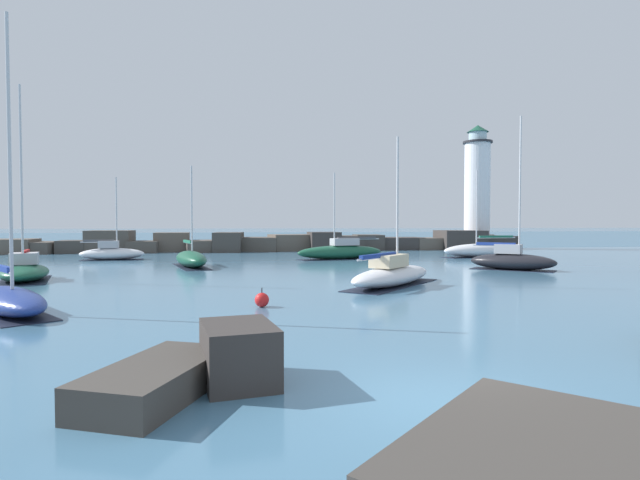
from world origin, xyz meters
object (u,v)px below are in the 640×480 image
(sailboat_moored_0, at_px, (512,260))
(mooring_buoy_orange_near, at_px, (262,300))
(sailboat_moored_4, at_px, (9,298))
(sailboat_moored_3, at_px, (482,250))
(sailboat_moored_5, at_px, (112,253))
(sailboat_moored_7, at_px, (341,251))
(sailboat_moored_2, at_px, (24,270))
(sailboat_moored_1, at_px, (191,259))
(lighthouse, at_px, (477,194))
(sailboat_moored_6, at_px, (392,274))

(sailboat_moored_0, relative_size, mooring_buoy_orange_near, 13.98)
(sailboat_moored_4, xyz_separation_m, mooring_buoy_orange_near, (9.05, -0.22, -0.25))
(sailboat_moored_3, height_order, sailboat_moored_5, sailboat_moored_3)
(sailboat_moored_0, distance_m, sailboat_moored_7, 15.42)
(sailboat_moored_0, height_order, sailboat_moored_4, sailboat_moored_4)
(sailboat_moored_2, xyz_separation_m, sailboat_moored_3, (34.90, 13.99, 0.07))
(sailboat_moored_1, xyz_separation_m, mooring_buoy_orange_near, (4.29, -18.72, -0.33))
(sailboat_moored_0, height_order, sailboat_moored_2, sailboat_moored_2)
(sailboat_moored_4, bearing_deg, mooring_buoy_orange_near, -1.41)
(sailboat_moored_3, bearing_deg, sailboat_moored_2, -158.16)
(sailboat_moored_3, height_order, sailboat_moored_4, sailboat_moored_4)
(sailboat_moored_1, relative_size, sailboat_moored_5, 1.02)
(sailboat_moored_2, distance_m, sailboat_moored_4, 11.44)
(lighthouse, bearing_deg, mooring_buoy_orange_near, -126.12)
(sailboat_moored_1, distance_m, sailboat_moored_4, 19.10)
(mooring_buoy_orange_near, bearing_deg, lighthouse, 53.88)
(lighthouse, distance_m, sailboat_moored_5, 43.77)
(mooring_buoy_orange_near, bearing_deg, sailboat_moored_2, 139.06)
(sailboat_moored_0, bearing_deg, sailboat_moored_6, -147.53)
(sailboat_moored_2, distance_m, mooring_buoy_orange_near, 16.87)
(sailboat_moored_6, bearing_deg, sailboat_moored_7, 86.01)
(sailboat_moored_3, bearing_deg, sailboat_moored_6, -127.92)
(sailboat_moored_1, bearing_deg, sailboat_moored_0, -15.68)
(sailboat_moored_1, height_order, sailboat_moored_7, sailboat_moored_7)
(sailboat_moored_3, bearing_deg, sailboat_moored_5, 176.65)
(sailboat_moored_3, relative_size, sailboat_moored_7, 1.00)
(sailboat_moored_5, bearing_deg, sailboat_moored_7, -6.83)
(sailboat_moored_6, bearing_deg, sailboat_moored_3, 52.08)
(sailboat_moored_0, relative_size, sailboat_moored_3, 1.23)
(sailboat_moored_2, height_order, sailboat_moored_7, sailboat_moored_2)
(lighthouse, distance_m, sailboat_moored_2, 51.71)
(lighthouse, distance_m, mooring_buoy_orange_near, 50.35)
(sailboat_moored_0, height_order, sailboat_moored_1, sailboat_moored_0)
(sailboat_moored_0, distance_m, sailboat_moored_1, 23.01)
(sailboat_moored_4, relative_size, mooring_buoy_orange_near, 14.01)
(mooring_buoy_orange_near, bearing_deg, sailboat_moored_3, 48.48)
(sailboat_moored_2, bearing_deg, sailboat_moored_1, 42.22)
(sailboat_moored_3, height_order, mooring_buoy_orange_near, sailboat_moored_3)
(lighthouse, distance_m, sailboat_moored_4, 55.93)
(sailboat_moored_1, bearing_deg, sailboat_moored_4, -104.43)
(sailboat_moored_7, bearing_deg, mooring_buoy_orange_near, -108.70)
(sailboat_moored_2, relative_size, sailboat_moored_4, 1.03)
(sailboat_moored_0, distance_m, sailboat_moored_5, 33.04)
(lighthouse, distance_m, sailboat_moored_6, 41.82)
(sailboat_moored_3, xyz_separation_m, sailboat_moored_6, (-15.16, -19.45, -0.07))
(sailboat_moored_5, bearing_deg, sailboat_moored_4, -84.13)
(lighthouse, xyz_separation_m, sailboat_moored_5, (-41.23, -13.29, -6.29))
(sailboat_moored_0, distance_m, sailboat_moored_3, 13.25)
(lighthouse, height_order, sailboat_moored_7, lighthouse)
(lighthouse, relative_size, sailboat_moored_5, 2.16)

